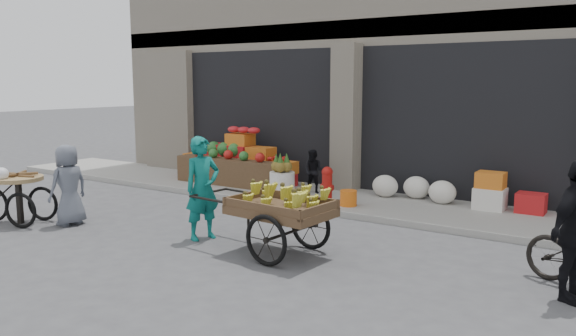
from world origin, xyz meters
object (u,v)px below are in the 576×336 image
Objects in this scene: orange_bucket at (348,198)px; cyclist at (576,231)px; banana_cart at (278,205)px; vendor_woman at (203,188)px; fire_hydrant at (327,183)px; seated_person at (314,171)px; vendor_grey at (68,185)px; tricycle_cart at (18,192)px; pineapple_bin at (282,184)px.

cyclist is (4.15, -2.53, 0.54)m from orange_bucket.
banana_cart is (0.39, -2.95, 0.46)m from orange_bucket.
vendor_woman reaches higher than cyclist.
banana_cart reaches higher than orange_bucket.
vendor_woman is at bearing -100.70° from fire_hydrant.
fire_hydrant is 0.76× the size of seated_person.
seated_person reaches higher than orange_bucket.
vendor_woman reaches higher than seated_person.
vendor_woman is 2.61m from vendor_grey.
orange_bucket is 4.89m from cyclist.
vendor_grey reaches higher than seated_person.
seated_person is at bearing 118.53° from banana_cart.
vendor_grey is (-2.40, -4.25, 0.12)m from seated_person.
orange_bucket is 3.16m from vendor_woman.
vendor_woman reaches higher than tricycle_cart.
tricycle_cart is 0.94m from vendor_grey.
banana_cart is (0.89, -3.00, 0.23)m from fire_hydrant.
cyclist reaches higher than banana_cart.
vendor_woman is at bearing -175.84° from banana_cart.
vendor_grey reaches higher than fire_hydrant.
seated_person is at bearing 36.70° from tricycle_cart.
vendor_woman is at bearing -97.82° from seated_person.
orange_bucket is 0.20× the size of vendor_woman.
pineapple_bin is 3.11m from vendor_woman.
seated_person is at bearing 137.12° from fire_hydrant.
vendor_grey is at bearing -130.74° from fire_hydrant.
fire_hydrant is at bearing 174.29° from orange_bucket.
fire_hydrant reaches higher than pineapple_bin.
cyclist is (8.57, 1.45, 0.25)m from tricycle_cart.
cyclist is (4.65, -2.58, 0.31)m from fire_hydrant.
banana_cart is (1.99, -3.05, 0.36)m from pineapple_bin.
orange_bucket is at bearing 23.22° from tricycle_cart.
fire_hydrant is at bearing 80.21° from cyclist.
tricycle_cart is at bearing -134.21° from fire_hydrant.
vendor_grey is (-3.10, -3.60, 0.20)m from fire_hydrant.
vendor_grey is (-2.53, -0.62, -0.11)m from vendor_woman.
banana_cart is 4.03m from vendor_grey.
fire_hydrant is at bearing -2.60° from pineapple_bin.
orange_bucket is at bearing -1.76° from vendor_woman.
fire_hydrant is 2.22× the size of orange_bucket.
fire_hydrant is (1.10, -0.05, 0.13)m from pineapple_bin.
orange_bucket is at bearing -3.58° from pineapple_bin.
pineapple_bin is 0.37× the size of vendor_grey.
seated_person is at bearing 20.37° from vendor_woman.
cyclist is at bearing 100.54° from vendor_grey.
seated_person reaches higher than banana_cart.
seated_person reaches higher than pineapple_bin.
tricycle_cart is at bearing 118.77° from cyclist.
orange_bucket is 0.34× the size of seated_person.
orange_bucket is at bearing -40.26° from seated_person.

